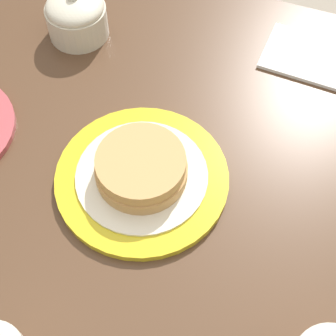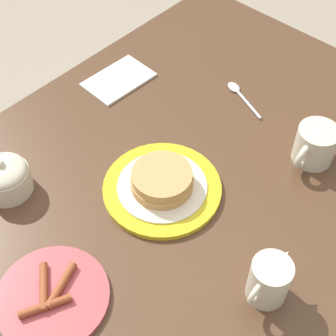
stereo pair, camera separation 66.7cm
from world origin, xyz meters
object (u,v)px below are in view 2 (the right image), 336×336
(napkin, at_px, (119,80))
(spoon, at_px, (239,94))
(sugar_bowl, at_px, (5,177))
(creamer_pitcher, at_px, (269,280))
(side_plate_bacon, at_px, (52,296))
(coffee_mug, at_px, (315,145))
(pancake_plate, at_px, (161,184))

(napkin, height_order, spoon, spoon)
(spoon, bearing_deg, napkin, -57.48)
(sugar_bowl, relative_size, napkin, 0.60)
(napkin, bearing_deg, creamer_pitcher, 69.81)
(side_plate_bacon, distance_m, sugar_bowl, 0.27)
(side_plate_bacon, height_order, spoon, side_plate_bacon)
(coffee_mug, xyz_separation_m, spoon, (-0.06, -0.24, -0.04))
(coffee_mug, xyz_separation_m, sugar_bowl, (0.48, -0.41, -0.00))
(pancake_plate, distance_m, side_plate_bacon, 0.30)
(pancake_plate, relative_size, sugar_bowl, 2.41)
(pancake_plate, height_order, coffee_mug, coffee_mug)
(sugar_bowl, distance_m, spoon, 0.57)
(side_plate_bacon, bearing_deg, pancake_plate, -175.69)
(coffee_mug, xyz_separation_m, napkin, (0.10, -0.49, -0.04))
(coffee_mug, distance_m, napkin, 0.50)
(pancake_plate, bearing_deg, napkin, -119.78)
(side_plate_bacon, xyz_separation_m, creamer_pitcher, (-0.26, 0.27, 0.04))
(coffee_mug, relative_size, creamer_pitcher, 1.04)
(pancake_plate, relative_size, creamer_pitcher, 2.17)
(coffee_mug, distance_m, creamer_pitcher, 0.34)
(napkin, relative_size, spoon, 1.23)
(napkin, bearing_deg, spoon, 122.52)
(coffee_mug, height_order, sugar_bowl, sugar_bowl)
(coffee_mug, height_order, napkin, coffee_mug)
(pancake_plate, height_order, napkin, pancake_plate)
(creamer_pitcher, bearing_deg, side_plate_bacon, -45.87)
(side_plate_bacon, xyz_separation_m, spoon, (-0.64, -0.08, -0.00))
(creamer_pitcher, bearing_deg, spoon, -137.51)
(pancake_plate, bearing_deg, side_plate_bacon, 4.31)
(side_plate_bacon, distance_m, napkin, 0.58)
(pancake_plate, bearing_deg, spoon, -170.13)
(creamer_pitcher, distance_m, spoon, 0.52)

